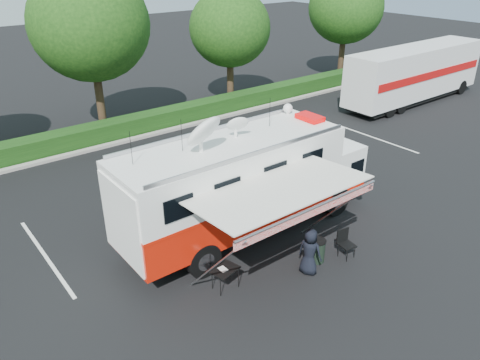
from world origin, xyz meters
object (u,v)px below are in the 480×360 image
object	(u,v)px
command_truck	(247,182)
trash_bin	(317,250)
folding_table	(225,270)
semi_trailer	(415,74)

from	to	relation	value
command_truck	trash_bin	bearing A→B (deg)	-76.30
folding_table	command_truck	bearing A→B (deg)	39.80
command_truck	folding_table	xyz separation A→B (m)	(-2.55, -2.13, -1.37)
command_truck	trash_bin	xyz separation A→B (m)	(0.71, -2.89, -1.62)
folding_table	trash_bin	bearing A→B (deg)	-13.26
folding_table	semi_trailer	world-z (taller)	semi_trailer
folding_table	trash_bin	distance (m)	3.35
command_truck	trash_bin	distance (m)	3.39
folding_table	semi_trailer	size ratio (longest dim) A/B	0.08
command_truck	folding_table	distance (m)	3.59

